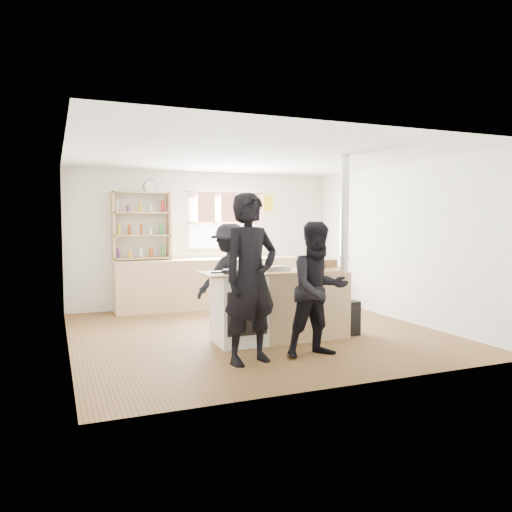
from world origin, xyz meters
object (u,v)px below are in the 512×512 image
Objects in this scene: stockpot_stove at (242,265)px; person_near_right at (319,289)px; flue_heater at (344,288)px; skillet_greens at (235,271)px; person_near_left at (251,278)px; thermos at (251,250)px; stockpot_counter at (312,263)px; bread_board at (329,265)px; cooking_island at (281,305)px; person_far at (230,277)px; roast_tray at (275,268)px.

person_near_right is at bearing -62.69° from stockpot_stove.
flue_heater reaches higher than person_near_right.
person_near_left is (-0.09, -0.78, -0.01)m from skillet_greens.
person_near_left reaches higher than person_near_right.
flue_heater is at bearing 43.19° from person_near_right.
thermos reaches higher than stockpot_counter.
bread_board is (0.28, 0.04, -0.04)m from stockpot_counter.
skillet_greens is 1.53× the size of stockpot_stove.
person_far is at bearing 117.33° from cooking_island.
cooking_island is 0.91m from bread_board.
flue_heater is at bearing 0.27° from stockpot_counter.
roast_tray is 0.18× the size of person_near_left.
thermos is at bearing 79.57° from person_near_right.
skillet_greens is (-0.68, -0.08, 0.49)m from cooking_island.
thermos reaches higher than bread_board.
person_near_left is (-1.23, -0.83, -0.07)m from stockpot_counter.
stockpot_counter is 0.17× the size of person_near_right.
person_near_left is at bearing -128.73° from roast_tray.
bread_board is 0.13× the size of flue_heater.
person_near_right is (0.55, -1.07, -0.22)m from stockpot_stove.
flue_heater is 1.58× the size of person_near_right.
roast_tray is 1.10m from flue_heater.
person_near_left is (-0.77, -0.86, 0.48)m from cooking_island.
person_near_right is (-0.39, -0.87, -0.23)m from stockpot_counter.
thermos is 0.18× the size of person_far.
roast_tray is 0.22× the size of person_far.
flue_heater reaches higher than stockpot_stove.
flue_heater is at bearing 2.10° from skillet_greens.
cooking_island is 6.14× the size of bread_board.
person_far is at bearing 148.64° from flue_heater.
roast_tray is at bearing -172.39° from cooking_island.
person_far is (-1.09, -1.95, -0.26)m from thermos.
flue_heater is at bearing 11.10° from person_near_left.
thermos is at bearing -129.26° from person_far.
stockpot_counter is (0.55, -0.01, 0.05)m from roast_tray.
cooking_island is (-0.67, -2.77, -0.58)m from thermos.
bread_board is at bearing -7.07° from stockpot_stove.
skillet_greens is at bearing -127.47° from stockpot_stove.
person_far is at bearing 111.99° from roast_tray.
roast_tray reaches higher than skillet_greens.
person_near_right is at bearing -135.63° from flue_heater.
person_far is (-0.34, 0.83, -0.19)m from roast_tray.
stockpot_stove is 1.07m from person_near_left.
bread_board is 0.39m from flue_heater.
stockpot_stove is at bearing 172.93° from bread_board.
flue_heater is (0.22, -0.04, -0.33)m from bread_board.
bread_board is (1.43, 0.10, 0.02)m from skillet_greens.
person_near_left reaches higher than stockpot_stove.
skillet_greens is at bearing -172.93° from cooking_island.
stockpot_counter is 0.29m from bread_board.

